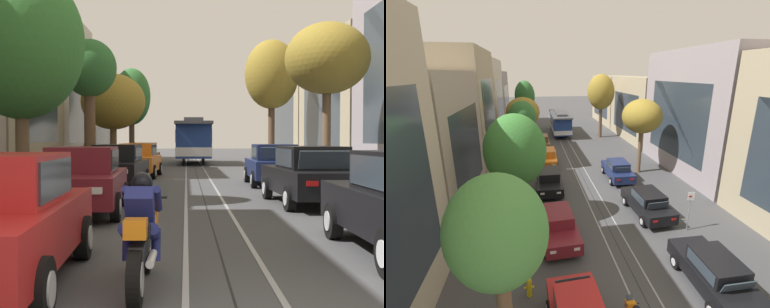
# 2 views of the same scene
# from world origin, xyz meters

# --- Properties ---
(ground_plane) EXTENTS (160.00, 160.00, 0.00)m
(ground_plane) POSITION_xyz_m (0.00, 20.34, 0.00)
(ground_plane) COLOR #424244
(trolley_track_rails) EXTENTS (1.14, 58.86, 0.01)m
(trolley_track_rails) POSITION_xyz_m (0.00, 23.43, 0.00)
(trolley_track_rails) COLOR gray
(trolley_track_rails) RESTS_ON ground
(parked_car_maroon_second_left) EXTENTS (2.15, 4.42, 1.58)m
(parked_car_maroon_second_left) POSITION_xyz_m (-2.98, 8.58, 0.80)
(parked_car_maroon_second_left) COLOR maroon
(parked_car_maroon_second_left) RESTS_ON ground
(parked_car_black_mid_left) EXTENTS (2.10, 4.41, 1.58)m
(parked_car_black_mid_left) POSITION_xyz_m (-2.99, 14.85, 0.80)
(parked_car_black_mid_left) COLOR black
(parked_car_black_mid_left) RESTS_ON ground
(parked_car_orange_fourth_left) EXTENTS (2.15, 4.42, 1.58)m
(parked_car_orange_fourth_left) POSITION_xyz_m (-2.79, 20.69, 0.80)
(parked_car_orange_fourth_left) COLOR orange
(parked_car_orange_fourth_left) RESTS_ON ground
(parked_car_brown_fifth_left) EXTENTS (2.02, 4.37, 1.58)m
(parked_car_brown_fifth_left) POSITION_xyz_m (-3.06, 26.87, 0.80)
(parked_car_brown_fifth_left) COLOR brown
(parked_car_brown_fifth_left) RESTS_ON ground
(parked_car_black_second_right) EXTENTS (2.15, 4.42, 1.58)m
(parked_car_black_second_right) POSITION_xyz_m (2.82, 10.17, 0.80)
(parked_car_black_second_right) COLOR black
(parked_car_black_second_right) RESTS_ON ground
(parked_car_navy_mid_right) EXTENTS (2.06, 4.39, 1.58)m
(parked_car_navy_mid_right) POSITION_xyz_m (2.84, 16.21, 0.80)
(parked_car_navy_mid_right) COLOR #19234C
(parked_car_navy_mid_right) RESTS_ON ground
(street_tree_kerb_left_second) EXTENTS (3.48, 2.88, 6.52)m
(street_tree_kerb_left_second) POSITION_xyz_m (-5.08, 10.71, 4.39)
(street_tree_kerb_left_second) COLOR brown
(street_tree_kerb_left_second) RESTS_ON ground
(street_tree_kerb_left_mid) EXTENTS (2.45, 2.17, 6.30)m
(street_tree_kerb_left_mid) POSITION_xyz_m (-4.90, 19.85, 4.79)
(street_tree_kerb_left_mid) COLOR brown
(street_tree_kerb_left_mid) RESTS_ON ground
(street_tree_kerb_left_fourth) EXTENTS (4.00, 4.29, 5.87)m
(street_tree_kerb_left_fourth) POSITION_xyz_m (-5.07, 28.76, 4.11)
(street_tree_kerb_left_fourth) COLOR brown
(street_tree_kerb_left_fourth) RESTS_ON ground
(street_tree_kerb_left_far) EXTENTS (3.05, 2.63, 7.54)m
(street_tree_kerb_left_far) POSITION_xyz_m (-4.94, 38.49, 5.18)
(street_tree_kerb_left_far) COLOR #4C3826
(street_tree_kerb_left_far) RESTS_ON ground
(street_tree_kerb_right_second) EXTENTS (3.40, 3.59, 6.52)m
(street_tree_kerb_right_second) POSITION_xyz_m (5.20, 17.40, 5.02)
(street_tree_kerb_right_second) COLOR brown
(street_tree_kerb_right_second) RESTS_ON ground
(street_tree_kerb_right_mid) EXTENTS (3.62, 3.48, 8.50)m
(street_tree_kerb_right_mid) POSITION_xyz_m (5.24, 31.41, 6.11)
(street_tree_kerb_right_mid) COLOR brown
(street_tree_kerb_right_mid) RESTS_ON ground
(cable_car_trolley) EXTENTS (2.63, 9.15, 3.28)m
(cable_car_trolley) POSITION_xyz_m (0.00, 34.26, 1.66)
(cable_car_trolley) COLOR navy
(cable_car_trolley) RESTS_ON ground
(motorcycle_with_rider) EXTENTS (0.56, 1.99, 1.37)m
(motorcycle_with_rider) POSITION_xyz_m (-1.05, 2.25, 0.65)
(motorcycle_with_rider) COLOR black
(motorcycle_with_rider) RESTS_ON ground
(pedestrian_on_right_pavement) EXTENTS (0.55, 0.42, 1.69)m
(pedestrian_on_right_pavement) POSITION_xyz_m (-6.39, 26.67, 0.96)
(pedestrian_on_right_pavement) COLOR #4C4233
(pedestrian_on_right_pavement) RESTS_ON ground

